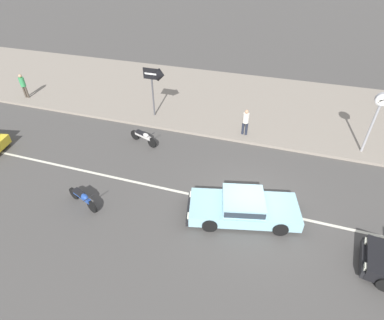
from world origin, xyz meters
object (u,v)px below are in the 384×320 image
(motorcycle_1, at_px, (143,137))
(motorcycle_2, at_px, (82,198))
(pedestrian_by_shop, at_px, (246,120))
(street_clock, at_px, (378,109))
(arrow_signboard, at_px, (159,77))
(sedan_pale_blue_3, at_px, (243,207))
(pedestrian_near_clock, at_px, (23,84))

(motorcycle_1, distance_m, motorcycle_2, 5.17)
(motorcycle_1, height_order, motorcycle_2, same)
(motorcycle_1, relative_size, pedestrian_by_shop, 1.17)
(motorcycle_2, bearing_deg, street_clock, 33.37)
(arrow_signboard, bearing_deg, sedan_pale_blue_3, -46.68)
(motorcycle_1, distance_m, pedestrian_by_shop, 5.75)
(arrow_signboard, relative_size, pedestrian_near_clock, 1.83)
(street_clock, relative_size, pedestrian_by_shop, 2.13)
(motorcycle_1, distance_m, street_clock, 11.87)
(sedan_pale_blue_3, relative_size, motorcycle_1, 2.62)
(arrow_signboard, relative_size, pedestrian_by_shop, 1.98)
(sedan_pale_blue_3, xyz_separation_m, motorcycle_2, (-6.55, -1.42, -0.11))
(sedan_pale_blue_3, relative_size, street_clock, 1.44)
(arrow_signboard, bearing_deg, pedestrian_by_shop, -5.65)
(arrow_signboard, bearing_deg, motorcycle_2, -91.90)
(street_clock, height_order, pedestrian_by_shop, street_clock)
(pedestrian_near_clock, bearing_deg, street_clock, -0.08)
(sedan_pale_blue_3, height_order, pedestrian_near_clock, pedestrian_near_clock)
(street_clock, bearing_deg, motorcycle_1, -167.11)
(sedan_pale_blue_3, distance_m, pedestrian_by_shop, 6.23)
(motorcycle_1, distance_m, arrow_signboard, 3.72)
(motorcycle_2, distance_m, street_clock, 14.26)
(motorcycle_2, relative_size, pedestrian_near_clock, 1.05)
(motorcycle_1, distance_m, pedestrian_near_clock, 10.57)
(sedan_pale_blue_3, relative_size, arrow_signboard, 1.55)
(motorcycle_2, relative_size, street_clock, 0.54)
(sedan_pale_blue_3, xyz_separation_m, motorcycle_1, (-6.15, 3.74, -0.11))
(sedan_pale_blue_3, bearing_deg, street_clock, 50.51)
(motorcycle_1, xyz_separation_m, motorcycle_2, (-0.40, -5.15, -0.00))
(arrow_signboard, xyz_separation_m, pedestrian_by_shop, (5.31, -0.53, -1.67))
(sedan_pale_blue_3, relative_size, pedestrian_by_shop, 3.07)
(pedestrian_near_clock, bearing_deg, arrow_signboard, 1.67)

